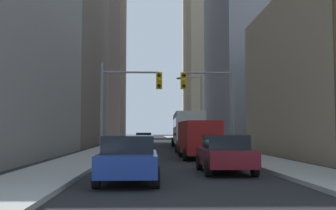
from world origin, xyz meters
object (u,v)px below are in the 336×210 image
object	(u,v)px
cargo_van_red	(199,138)
sedan_blue	(129,159)
traffic_signal_near_left	(128,93)
sedan_green	(144,140)
sedan_maroon	(225,154)
traffic_signal_near_right	(210,94)
sedan_grey	(189,143)
city_bus	(187,129)

from	to	relation	value
cargo_van_red	sedan_blue	distance (m)	11.86
cargo_van_red	traffic_signal_near_left	size ratio (longest dim) A/B	0.88
sedan_blue	sedan_green	xyz separation A→B (m)	(0.05, 31.21, 0.00)
sedan_blue	traffic_signal_near_left	xyz separation A→B (m)	(-0.69, 12.50, 3.28)
sedan_maroon	traffic_signal_near_right	world-z (taller)	traffic_signal_near_right
sedan_maroon	sedan_grey	distance (m)	14.20
sedan_green	traffic_signal_near_left	bearing A→B (deg)	-92.27
sedan_maroon	sedan_green	world-z (taller)	same
city_bus	sedan_maroon	distance (m)	24.02
city_bus	traffic_signal_near_right	distance (m)	14.55
cargo_van_red	traffic_signal_near_right	xyz separation A→B (m)	(0.91, 1.22, 2.74)
cargo_van_red	sedan_grey	bearing A→B (deg)	89.97
cargo_van_red	sedan_maroon	size ratio (longest dim) A/B	1.25
sedan_maroon	traffic_signal_near_left	xyz separation A→B (m)	(-4.36, 9.58, 3.28)
cargo_van_red	sedan_blue	bearing A→B (deg)	-107.82
sedan_maroon	sedan_green	size ratio (longest dim) A/B	1.00
city_bus	traffic_signal_near_left	bearing A→B (deg)	-109.37
sedan_green	traffic_signal_near_right	world-z (taller)	traffic_signal_near_right
cargo_van_red	sedan_green	distance (m)	20.25
sedan_grey	city_bus	bearing A→B (deg)	85.68
sedan_grey	traffic_signal_near_right	size ratio (longest dim) A/B	0.70
sedan_blue	traffic_signal_near_left	size ratio (longest dim) A/B	0.70
city_bus	cargo_van_red	xyz separation A→B (m)	(-0.74, -15.62, -0.64)
city_bus	sedan_grey	world-z (taller)	city_bus
sedan_maroon	traffic_signal_near_left	bearing A→B (deg)	114.49
cargo_van_red	sedan_green	size ratio (longest dim) A/B	1.25
cargo_van_red	traffic_signal_near_right	world-z (taller)	traffic_signal_near_right
sedan_blue	traffic_signal_near_right	world-z (taller)	traffic_signal_near_right
sedan_green	traffic_signal_near_right	size ratio (longest dim) A/B	0.70
sedan_maroon	sedan_grey	size ratio (longest dim) A/B	1.00
sedan_green	sedan_blue	bearing A→B (deg)	-90.09
city_bus	cargo_van_red	world-z (taller)	city_bus
city_bus	traffic_signal_near_right	size ratio (longest dim) A/B	1.93
sedan_blue	sedan_grey	size ratio (longest dim) A/B	1.00
sedan_grey	traffic_signal_near_left	bearing A→B (deg)	-133.07
sedan_grey	sedan_green	world-z (taller)	same
city_bus	sedan_green	bearing A→B (deg)	135.10
sedan_green	city_bus	bearing A→B (deg)	-44.90
city_bus	sedan_grey	xyz separation A→B (m)	(-0.74, -9.78, -1.16)
cargo_van_red	traffic_signal_near_left	bearing A→B (deg)	164.27
city_bus	sedan_blue	bearing A→B (deg)	-99.23
cargo_van_red	sedan_maroon	world-z (taller)	cargo_van_red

